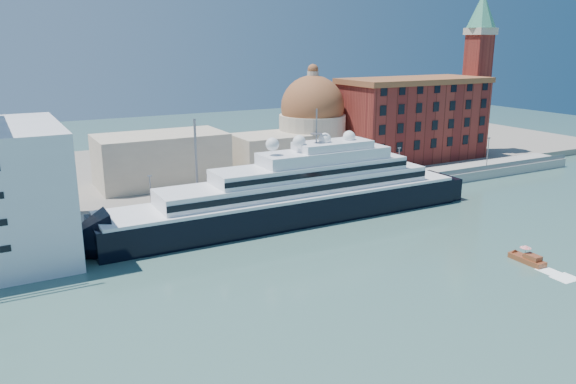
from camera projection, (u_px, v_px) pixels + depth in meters
ground at (376, 253)px, 96.00m from camera, size 400.00×400.00×0.00m
quay at (283, 199)px, 124.51m from camera, size 180.00×10.00×2.50m
land at (215, 166)px, 159.33m from camera, size 260.00×72.00×2.00m
quay_fence at (292, 196)px, 120.21m from camera, size 180.00×0.10×1.20m
superyacht at (280, 201)px, 111.35m from camera, size 87.17×12.08×26.05m
water_taxi at (528, 259)px, 91.85m from camera, size 2.20×6.21×2.93m
warehouse at (413, 118)px, 160.56m from camera, size 43.00×19.00×23.25m
campanile at (478, 63)px, 167.78m from camera, size 8.40×8.40×47.00m
church at (261, 138)px, 145.06m from camera, size 66.00×18.00×25.50m
lamp_posts at (232, 169)px, 114.95m from camera, size 120.80×2.40×18.00m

